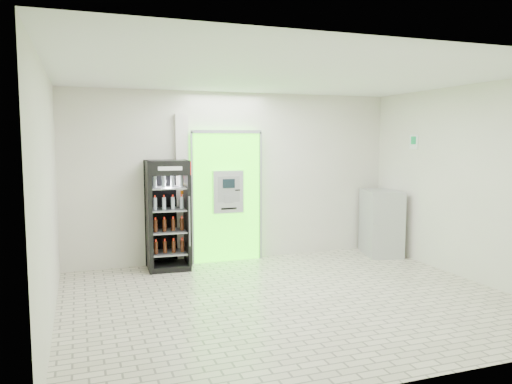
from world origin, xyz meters
name	(u,v)px	position (x,y,z in m)	size (l,w,h in m)	color
ground	(290,299)	(0.00, 0.00, 0.00)	(6.00, 6.00, 0.00)	beige
room_shell	(291,164)	(0.00, 0.00, 1.84)	(6.00, 6.00, 6.00)	silver
atm_assembly	(226,196)	(-0.20, 2.41, 1.17)	(1.30, 0.24, 2.33)	#3EFF14
pillar	(182,190)	(-0.98, 2.45, 1.30)	(0.22, 0.11, 2.60)	silver
beverage_cooler	(168,217)	(-1.29, 2.19, 0.88)	(0.71, 0.67, 1.82)	black
steel_cabinet	(381,222)	(2.69, 1.90, 0.61)	(0.85, 1.04, 1.22)	#B4B7BC
exit_sign	(414,142)	(2.99, 1.40, 2.12)	(0.02, 0.22, 0.26)	white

